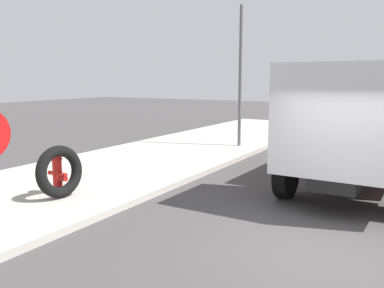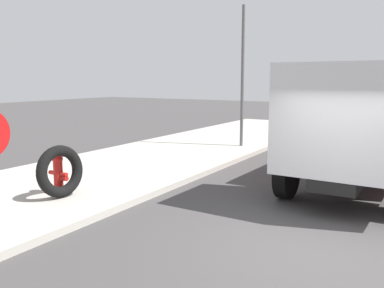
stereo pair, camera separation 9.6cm
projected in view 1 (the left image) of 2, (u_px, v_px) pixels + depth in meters
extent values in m
plane|color=#423F3F|center=(320.00, 252.00, 6.49)|extent=(80.00, 80.00, 0.00)
cube|color=#ADA89E|center=(38.00, 192.00, 9.69)|extent=(36.00, 5.00, 0.15)
cylinder|color=red|center=(58.00, 178.00, 9.21)|extent=(0.21, 0.21, 0.72)
sphere|color=red|center=(57.00, 159.00, 9.14)|extent=(0.24, 0.24, 0.24)
cylinder|color=red|center=(63.00, 175.00, 9.10)|extent=(0.09, 0.16, 0.09)
cylinder|color=red|center=(52.00, 173.00, 9.29)|extent=(0.09, 0.16, 0.09)
cylinder|color=red|center=(64.00, 179.00, 9.12)|extent=(0.11, 0.16, 0.11)
torus|color=black|center=(60.00, 172.00, 8.85)|extent=(1.16, 0.45, 1.15)
cube|color=red|center=(372.00, 118.00, 11.44)|extent=(4.86, 2.62, 1.60)
cube|color=silver|center=(345.00, 118.00, 8.36)|extent=(2.06, 2.55, 2.20)
cube|color=black|center=(363.00, 158.00, 10.66)|extent=(7.02, 1.08, 0.24)
cylinder|color=black|center=(286.00, 174.00, 9.38)|extent=(1.11, 0.33, 1.10)
cylinder|color=black|center=(334.00, 146.00, 13.26)|extent=(1.11, 0.33, 1.10)
cylinder|color=#595B5E|center=(240.00, 77.00, 15.42)|extent=(0.12, 0.12, 5.19)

